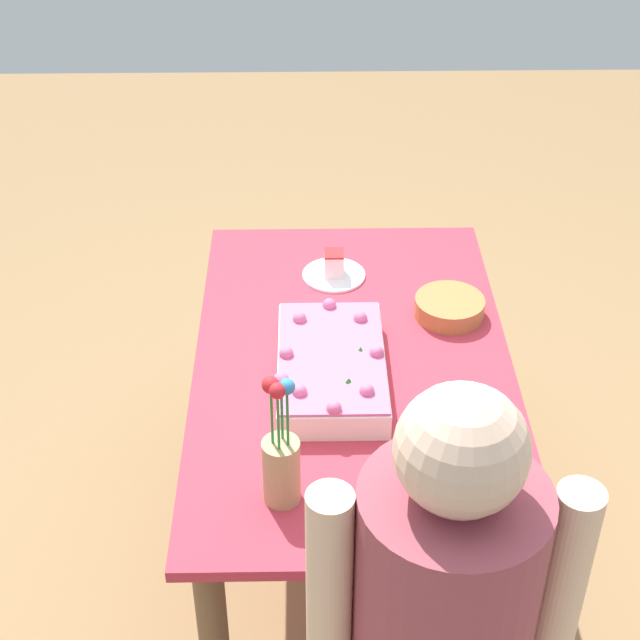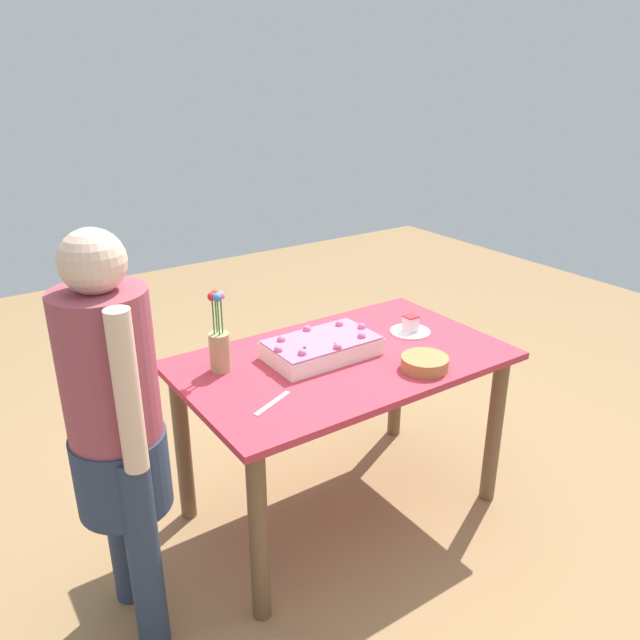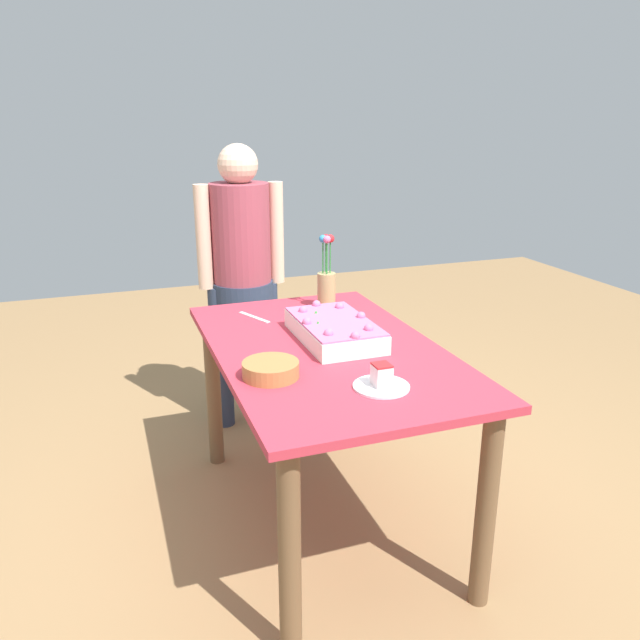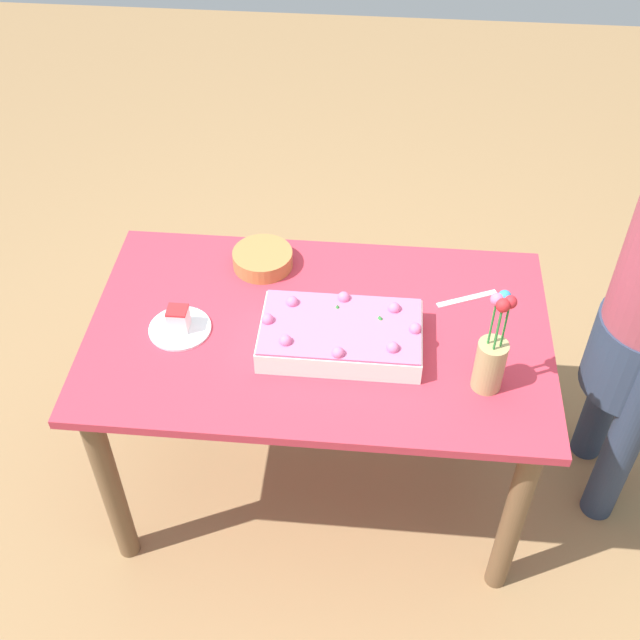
# 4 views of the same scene
# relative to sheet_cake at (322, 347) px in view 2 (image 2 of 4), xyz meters

# --- Properties ---
(ground_plane) EXTENTS (8.00, 8.00, 0.00)m
(ground_plane) POSITION_rel_sheet_cake_xyz_m (-0.07, 0.06, -0.82)
(ground_plane) COLOR #97734A
(dining_table) EXTENTS (1.38, 0.83, 0.77)m
(dining_table) POSITION_rel_sheet_cake_xyz_m (-0.07, 0.06, -0.17)
(dining_table) COLOR #BC3142
(dining_table) RESTS_ON ground_plane
(sheet_cake) EXTENTS (0.47, 0.27, 0.10)m
(sheet_cake) POSITION_rel_sheet_cake_xyz_m (0.00, 0.00, 0.00)
(sheet_cake) COLOR white
(sheet_cake) RESTS_ON dining_table
(serving_plate_with_slice) EXTENTS (0.19, 0.19, 0.08)m
(serving_plate_with_slice) POSITION_rel_sheet_cake_xyz_m (-0.48, 0.02, -0.02)
(serving_plate_with_slice) COLOR white
(serving_plate_with_slice) RESTS_ON dining_table
(cake_knife) EXTENTS (0.19, 0.10, 0.00)m
(cake_knife) POSITION_rel_sheet_cake_xyz_m (0.38, 0.23, -0.04)
(cake_knife) COLOR silver
(cake_knife) RESTS_ON dining_table
(flower_vase) EXTENTS (0.08, 0.08, 0.34)m
(flower_vase) POSITION_rel_sheet_cake_xyz_m (0.41, -0.12, 0.07)
(flower_vase) COLOR tan
(flower_vase) RESTS_ON dining_table
(fruit_bowl) EXTENTS (0.19, 0.19, 0.05)m
(fruit_bowl) POSITION_rel_sheet_cake_xyz_m (-0.28, 0.34, -0.01)
(fruit_bowl) COLOR #B5743E
(fruit_bowl) RESTS_ON dining_table
(person_standing) EXTENTS (0.31, 0.45, 1.49)m
(person_standing) POSITION_rel_sheet_cake_xyz_m (0.92, 0.16, 0.04)
(person_standing) COLOR #2A364F
(person_standing) RESTS_ON ground_plane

